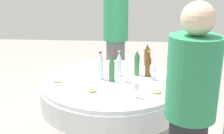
% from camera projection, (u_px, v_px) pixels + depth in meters
% --- Properties ---
extents(dining_table, '(1.47, 1.47, 0.74)m').
position_uv_depth(dining_table, '(112.00, 93.00, 3.09)').
color(dining_table, white).
rests_on(dining_table, ground_plane).
extents(bottle_clear_north, '(0.07, 0.07, 0.29)m').
position_uv_depth(bottle_clear_north, '(101.00, 67.00, 3.03)').
color(bottle_clear_north, silver).
rests_on(bottle_clear_north, dining_table).
extents(bottle_green_right, '(0.06, 0.06, 0.28)m').
position_uv_depth(bottle_green_right, '(137.00, 63.00, 3.15)').
color(bottle_green_right, '#2D6B38').
rests_on(bottle_green_right, dining_table).
extents(bottle_clear_rear, '(0.06, 0.06, 0.28)m').
position_uv_depth(bottle_clear_rear, '(119.00, 64.00, 3.14)').
color(bottle_clear_rear, silver).
rests_on(bottle_clear_rear, dining_table).
extents(bottle_brown_mid, '(0.06, 0.06, 0.28)m').
position_uv_depth(bottle_brown_mid, '(148.00, 65.00, 3.12)').
color(bottle_brown_mid, '#593314').
rests_on(bottle_brown_mid, dining_table).
extents(bottle_green_inner, '(0.06, 0.06, 0.30)m').
position_uv_depth(bottle_green_inner, '(111.00, 68.00, 2.97)').
color(bottle_green_inner, '#2D6B38').
rests_on(bottle_green_inner, dining_table).
extents(bottle_brown_south, '(0.07, 0.07, 0.27)m').
position_uv_depth(bottle_brown_south, '(147.00, 55.00, 3.47)').
color(bottle_brown_south, '#593314').
rests_on(bottle_brown_south, dining_table).
extents(wine_glass_mid, '(0.07, 0.07, 0.15)m').
position_uv_depth(wine_glass_mid, '(136.00, 87.00, 2.59)').
color(wine_glass_mid, white).
rests_on(wine_glass_mid, dining_table).
extents(wine_glass_inner, '(0.07, 0.07, 0.15)m').
position_uv_depth(wine_glass_inner, '(153.00, 70.00, 3.03)').
color(wine_glass_inner, white).
rests_on(wine_glass_inner, dining_table).
extents(wine_glass_south, '(0.07, 0.07, 0.16)m').
position_uv_depth(wine_glass_south, '(126.00, 71.00, 2.96)').
color(wine_glass_south, white).
rests_on(wine_glass_south, dining_table).
extents(plate_outer, '(0.22, 0.22, 0.04)m').
position_uv_depth(plate_outer, '(58.00, 82.00, 2.96)').
color(plate_outer, white).
rests_on(plate_outer, dining_table).
extents(plate_east, '(0.21, 0.21, 0.04)m').
position_uv_depth(plate_east, '(92.00, 92.00, 2.72)').
color(plate_east, white).
rests_on(plate_east, dining_table).
extents(plate_far, '(0.26, 0.26, 0.04)m').
position_uv_depth(plate_far, '(156.00, 93.00, 2.70)').
color(plate_far, white).
rests_on(plate_far, dining_table).
extents(knife_right, '(0.17, 0.09, 0.00)m').
position_uv_depth(knife_right, '(119.00, 91.00, 2.76)').
color(knife_right, silver).
rests_on(knife_right, dining_table).
extents(knife_rear, '(0.18, 0.03, 0.00)m').
position_uv_depth(knife_rear, '(98.00, 71.00, 3.31)').
color(knife_rear, silver).
rests_on(knife_rear, dining_table).
extents(folded_napkin, '(0.22, 0.22, 0.02)m').
position_uv_depth(folded_napkin, '(70.00, 71.00, 3.30)').
color(folded_napkin, white).
rests_on(folded_napkin, dining_table).
extents(person_north, '(0.34, 0.34, 1.65)m').
position_uv_depth(person_north, '(189.00, 119.00, 1.98)').
color(person_north, '#26262B').
rests_on(person_north, ground_plane).
extents(person_right, '(0.34, 0.34, 1.69)m').
position_uv_depth(person_right, '(116.00, 41.00, 4.08)').
color(person_right, slate).
rests_on(person_right, ground_plane).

